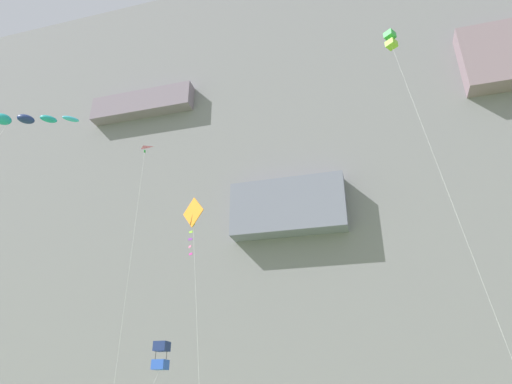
# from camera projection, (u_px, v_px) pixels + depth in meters

# --- Properties ---
(cliff_face) EXTENTS (180.00, 25.39, 68.86)m
(cliff_face) POSITION_uv_depth(u_px,v_px,m) (302.00, 183.00, 68.73)
(cliff_face) COLOR gray
(cliff_face) RESTS_ON ground
(kite_diamond_front_field) EXTENTS (3.61, 3.39, 16.00)m
(kite_diamond_front_field) POSITION_uv_depth(u_px,v_px,m) (193.00, 216.00, 28.80)
(kite_diamond_front_field) COLOR orange
(kite_diamond_front_field) RESTS_ON ground
(kite_box_upper_mid) EXTENTS (3.30, 5.46, 29.61)m
(kite_box_upper_mid) POSITION_uv_depth(u_px,v_px,m) (391.00, 41.00, 33.94)
(kite_box_upper_mid) COLOR green
(kite_box_upper_mid) RESTS_ON ground
(kite_box_mid_left) EXTENTS (1.04, 5.37, 7.62)m
(kite_box_mid_left) POSITION_uv_depth(u_px,v_px,m) (161.00, 356.00, 33.21)
(kite_box_mid_left) COLOR navy
(kite_box_mid_left) RESTS_ON ground
(kite_windsock_low_center) EXTENTS (5.38, 7.70, 22.59)m
(kite_windsock_low_center) POSITION_uv_depth(u_px,v_px,m) (24.00, 119.00, 31.48)
(kite_windsock_low_center) COLOR teal
(kite_windsock_low_center) RESTS_ON ground
(kite_delta_upper_right) EXTENTS (3.34, 4.77, 24.56)m
(kite_delta_upper_right) POSITION_uv_depth(u_px,v_px,m) (141.00, 167.00, 39.06)
(kite_delta_upper_right) COLOR pink
(kite_delta_upper_right) RESTS_ON ground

